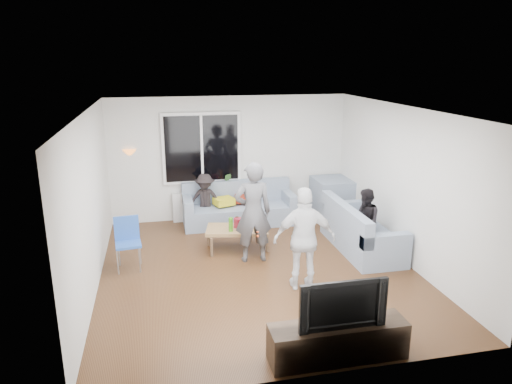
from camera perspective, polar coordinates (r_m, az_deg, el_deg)
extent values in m
cube|color=#56351C|center=(7.83, 0.21, -9.50)|extent=(5.00, 5.50, 0.04)
cube|color=white|center=(7.11, 0.23, 10.10)|extent=(5.00, 5.50, 0.04)
cube|color=silver|center=(10.01, -3.18, 4.14)|extent=(5.00, 0.04, 2.60)
cube|color=silver|center=(4.86, 7.31, -9.09)|extent=(5.00, 0.04, 2.60)
cube|color=silver|center=(7.27, -19.57, -1.33)|extent=(0.04, 5.50, 2.60)
cube|color=silver|center=(8.26, 17.57, 0.85)|extent=(0.04, 5.50, 2.60)
cube|color=white|center=(9.81, -6.61, 5.30)|extent=(1.62, 0.06, 1.47)
cube|color=black|center=(9.77, -6.58, 5.26)|extent=(1.50, 0.02, 1.35)
cube|color=white|center=(9.76, -6.58, 5.25)|extent=(0.05, 0.03, 1.35)
cube|color=silver|center=(10.07, -6.36, -1.69)|extent=(1.30, 0.12, 0.62)
imported|color=#2F5A24|center=(9.96, -3.61, 1.20)|extent=(0.23, 0.19, 0.39)
imported|color=silver|center=(9.91, -7.72, 0.38)|extent=(0.19, 0.19, 0.18)
cube|color=gray|center=(10.31, 9.40, -0.71)|extent=(0.85, 0.85, 0.85)
cube|color=gold|center=(9.67, -3.92, -1.13)|extent=(0.46, 0.42, 0.14)
cube|color=maroon|center=(9.81, -1.58, -0.85)|extent=(0.43, 0.39, 0.13)
cube|color=#A4824F|center=(8.55, -2.27, -5.65)|extent=(1.20, 0.81, 0.40)
cylinder|color=maroon|center=(8.49, -2.15, -3.75)|extent=(0.17, 0.17, 0.17)
imported|color=#4F4F54|center=(7.85, -0.37, -2.49)|extent=(0.64, 0.43, 1.72)
imported|color=silver|center=(6.98, 5.91, -5.68)|extent=(0.96, 0.50, 1.56)
imported|color=black|center=(8.53, 13.09, -3.42)|extent=(0.51, 0.61, 1.15)
imported|color=black|center=(9.67, -6.18, -0.97)|extent=(0.77, 0.53, 1.09)
cube|color=#312318|center=(5.73, 9.89, -17.37)|extent=(1.60, 0.40, 0.44)
imported|color=black|center=(5.47, 10.15, -12.88)|extent=(1.01, 0.13, 0.58)
cylinder|color=black|center=(8.55, -2.33, -3.59)|extent=(0.07, 0.07, 0.17)
cylinder|color=black|center=(8.62, -0.22, -3.37)|extent=(0.07, 0.07, 0.18)
cylinder|color=orange|center=(8.41, -0.86, -3.64)|extent=(0.07, 0.07, 0.25)
cylinder|color=#3F901A|center=(8.29, -3.07, -3.96)|extent=(0.08, 0.08, 0.25)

